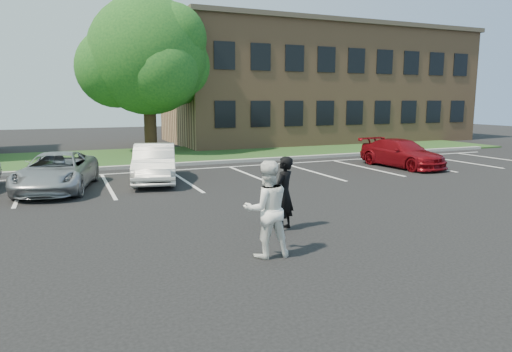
{
  "coord_description": "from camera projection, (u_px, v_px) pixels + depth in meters",
  "views": [
    {
      "loc": [
        -4.19,
        -8.86,
        3.04
      ],
      "look_at": [
        0.0,
        1.0,
        1.25
      ],
      "focal_mm": 32.0,
      "sensor_mm": 36.0,
      "label": 1
    }
  ],
  "objects": [
    {
      "name": "grass_strip",
      "position": [
        148.0,
        156.0,
        24.68
      ],
      "size": [
        44.0,
        8.0,
        0.08
      ],
      "primitive_type": "cube",
      "color": "#1D3D17",
      "rests_on": "ground"
    },
    {
      "name": "curb",
      "position": [
        163.0,
        165.0,
        21.04
      ],
      "size": [
        40.0,
        0.3,
        0.15
      ],
      "primitive_type": "cube",
      "color": "gray",
      "rests_on": "ground"
    },
    {
      "name": "office_building",
      "position": [
        317.0,
        85.0,
        34.84
      ],
      "size": [
        22.4,
        10.4,
        8.3
      ],
      "color": "#936C4C",
      "rests_on": "ground"
    },
    {
      "name": "stall_lines",
      "position": [
        212.0,
        174.0,
        18.82
      ],
      "size": [
        34.0,
        5.36,
        0.01
      ],
      "color": "silver",
      "rests_on": "ground"
    },
    {
      "name": "car_red_compact",
      "position": [
        402.0,
        153.0,
        20.86
      ],
      "size": [
        2.16,
        4.48,
        1.26
      ],
      "primitive_type": "imported",
      "rotation": [
        0.0,
        0.0,
        0.09
      ],
      "color": "maroon",
      "rests_on": "ground"
    },
    {
      "name": "man_black_suit",
      "position": [
        284.0,
        193.0,
        10.7
      ],
      "size": [
        0.76,
        0.72,
        1.75
      ],
      "primitive_type": "imported",
      "rotation": [
        0.0,
        0.0,
        3.79
      ],
      "color": "black",
      "rests_on": "ground"
    },
    {
      "name": "car_silver_minivan",
      "position": [
        57.0,
        172.0,
        15.43
      ],
      "size": [
        3.11,
        4.96,
        1.28
      ],
      "primitive_type": "imported",
      "rotation": [
        0.0,
        0.0,
        -0.23
      ],
      "color": "#A6A9AE",
      "rests_on": "ground"
    },
    {
      "name": "man_white_shirt",
      "position": [
        267.0,
        209.0,
        8.83
      ],
      "size": [
        0.99,
        0.81,
        1.9
      ],
      "primitive_type": "imported",
      "rotation": [
        0.0,
        0.0,
        3.04
      ],
      "color": "white",
      "rests_on": "ground"
    },
    {
      "name": "ground_plane",
      "position": [
        274.0,
        238.0,
        10.16
      ],
      "size": [
        90.0,
        90.0,
        0.0
      ],
      "primitive_type": "plane",
      "color": "black",
      "rests_on": "ground"
    },
    {
      "name": "tree",
      "position": [
        149.0,
        59.0,
        25.66
      ],
      "size": [
        7.8,
        7.2,
        8.8
      ],
      "color": "black",
      "rests_on": "ground"
    },
    {
      "name": "car_white_sedan",
      "position": [
        155.0,
        163.0,
        17.08
      ],
      "size": [
        2.35,
        4.49,
        1.41
      ],
      "primitive_type": "imported",
      "rotation": [
        0.0,
        0.0,
        -0.21
      ],
      "color": "silver",
      "rests_on": "ground"
    }
  ]
}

